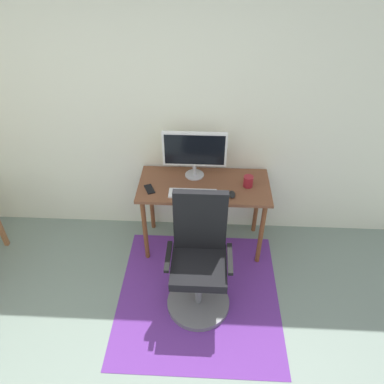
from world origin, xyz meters
TOP-DOWN VIEW (x-y plane):
  - wall_back at (0.00, 2.20)m, footprint 6.00×0.10m
  - area_rug at (0.51, 1.18)m, footprint 1.44×1.49m
  - desk at (0.53, 1.85)m, footprint 1.22×0.56m
  - monitor at (0.44, 1.99)m, footprint 0.59×0.18m
  - keyboard at (0.44, 1.69)m, footprint 0.43×0.13m
  - computer_mouse at (0.78, 1.69)m, footprint 0.06×0.10m
  - coffee_cup at (0.94, 1.84)m, footprint 0.09×0.09m
  - cell_phone at (0.04, 1.75)m, footprint 0.12×0.16m
  - office_chair at (0.51, 1.14)m, footprint 0.55×0.55m

SIDE VIEW (x-z plane):
  - area_rug at x=0.51m, z-range 0.00..0.01m
  - office_chair at x=0.51m, z-range -0.11..1.01m
  - desk at x=0.53m, z-range 0.29..1.05m
  - cell_phone at x=0.04m, z-range 0.77..0.78m
  - keyboard at x=0.44m, z-range 0.77..0.78m
  - computer_mouse at x=0.78m, z-range 0.77..0.80m
  - coffee_cup at x=0.94m, z-range 0.77..0.87m
  - monitor at x=0.44m, z-range 0.81..1.27m
  - wall_back at x=0.00m, z-range 0.00..2.60m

